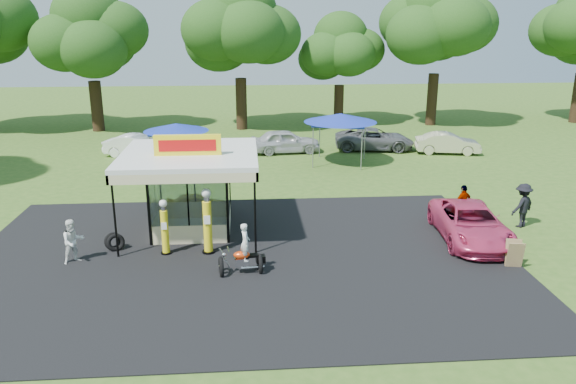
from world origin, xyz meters
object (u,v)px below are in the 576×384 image
at_px(bg_car_b, 193,141).
at_px(bg_car_c, 286,141).
at_px(a_frame_sign, 514,254).
at_px(tent_west, 176,128).
at_px(bg_car_a, 137,146).
at_px(kiosk_car, 197,204).
at_px(bg_car_e, 448,143).
at_px(spectator_east_a, 522,205).
at_px(bg_car_d, 374,139).
at_px(gas_pump_right, 207,223).
at_px(spectator_west, 73,241).
at_px(pink_sedan, 471,223).
at_px(gas_station_kiosk, 191,190).
at_px(tent_east, 340,118).
at_px(spectator_east_b, 463,203).
at_px(gas_pump_left, 165,228).
at_px(motorcycle, 244,254).

relative_size(bg_car_b, bg_car_c, 0.97).
xyz_separation_m(a_frame_sign, tent_west, (-13.47, 15.25, 1.90)).
height_order(bg_car_a, tent_west, tent_west).
bearing_deg(kiosk_car, bg_car_e, -54.80).
xyz_separation_m(spectator_east_a, bg_car_d, (-2.92, 15.14, -0.22)).
height_order(bg_car_b, bg_car_c, bg_car_c).
bearing_deg(spectator_east_a, bg_car_a, -67.84).
bearing_deg(gas_pump_right, spectator_west, -174.33).
xyz_separation_m(pink_sedan, spectator_east_a, (2.77, 1.35, 0.23)).
bearing_deg(gas_station_kiosk, bg_car_d, 53.20).
xyz_separation_m(kiosk_car, bg_car_e, (15.51, 10.94, 0.21)).
xyz_separation_m(gas_station_kiosk, gas_pump_right, (0.78, -2.41, -0.56)).
relative_size(spectator_west, tent_east, 0.37).
height_order(gas_pump_right, pink_sedan, gas_pump_right).
bearing_deg(gas_pump_right, a_frame_sign, -10.86).
xyz_separation_m(gas_pump_right, bg_car_c, (4.10, 16.58, -0.45)).
bearing_deg(pink_sedan, bg_car_c, 115.88).
distance_m(gas_station_kiosk, pink_sedan, 11.30).
height_order(gas_pump_right, spectator_east_b, gas_pump_right).
bearing_deg(spectator_east_b, tent_east, -97.64).
relative_size(a_frame_sign, spectator_east_b, 0.61).
bearing_deg(spectator_west, gas_pump_left, -25.19).
distance_m(pink_sedan, bg_car_d, 16.50).
distance_m(spectator_east_b, tent_west, 17.07).
relative_size(pink_sedan, tent_west, 1.36).
relative_size(motorcycle, spectator_east_b, 1.16).
bearing_deg(gas_station_kiosk, bg_car_a, 108.79).
distance_m(bg_car_a, bg_car_d, 15.68).
bearing_deg(tent_west, kiosk_car, -78.12).
relative_size(motorcycle, a_frame_sign, 1.91).
distance_m(gas_station_kiosk, tent_east, 13.66).
distance_m(gas_pump_right, bg_car_e, 21.43).
xyz_separation_m(spectator_east_b, bg_car_c, (-6.76, 13.83, -0.05)).
relative_size(spectator_east_b, bg_car_c, 0.36).
xyz_separation_m(gas_pump_right, spectator_west, (-4.79, -0.48, -0.40)).
xyz_separation_m(motorcycle, bg_car_a, (-6.83, 18.13, -0.04)).
xyz_separation_m(kiosk_car, bg_car_d, (10.94, 12.42, 0.26)).
height_order(gas_station_kiosk, spectator_east_b, gas_station_kiosk).
distance_m(bg_car_c, bg_car_e, 10.68).
height_order(gas_pump_left, bg_car_c, gas_pump_left).
bearing_deg(bg_car_d, pink_sedan, -171.85).
xyz_separation_m(gas_pump_right, a_frame_sign, (10.89, -2.09, -0.72)).
distance_m(bg_car_d, bg_car_e, 4.80).
distance_m(a_frame_sign, pink_sedan, 2.70).
xyz_separation_m(gas_station_kiosk, bg_car_a, (-4.72, 13.86, -1.08)).
bearing_deg(gas_pump_left, motorcycle, -32.99).
height_order(gas_pump_right, spectator_west, gas_pump_right).
bearing_deg(bg_car_c, spectator_east_b, -160.01).
height_order(bg_car_b, bg_car_d, bg_car_d).
bearing_deg(gas_station_kiosk, spectator_west, -144.27).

